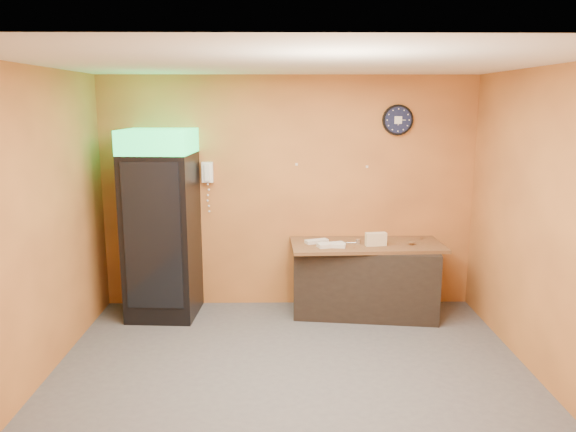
{
  "coord_description": "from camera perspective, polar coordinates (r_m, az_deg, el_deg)",
  "views": [
    {
      "loc": [
        -0.1,
        -4.72,
        2.48
      ],
      "look_at": [
        -0.02,
        0.6,
        1.4
      ],
      "focal_mm": 35.0,
      "sensor_mm": 36.0,
      "label": 1
    }
  ],
  "objects": [
    {
      "name": "floor",
      "position": [
        5.34,
        0.37,
        -16.23
      ],
      "size": [
        4.5,
        4.5,
        0.0
      ],
      "primitive_type": "plane",
      "color": "#47474C",
      "rests_on": "ground"
    },
    {
      "name": "back_wall",
      "position": [
        6.81,
        0.02,
        2.34
      ],
      "size": [
        4.5,
        0.02,
        2.8
      ],
      "primitive_type": "cube",
      "color": "#D2803B",
      "rests_on": "floor"
    },
    {
      "name": "left_wall",
      "position": [
        5.3,
        -24.74,
        -1.37
      ],
      "size": [
        0.02,
        4.0,
        2.8
      ],
      "primitive_type": "cube",
      "color": "#D2803B",
      "rests_on": "floor"
    },
    {
      "name": "right_wall",
      "position": [
        5.39,
        25.08,
        -1.2
      ],
      "size": [
        0.02,
        4.0,
        2.8
      ],
      "primitive_type": "cube",
      "color": "#D2803B",
      "rests_on": "floor"
    },
    {
      "name": "ceiling",
      "position": [
        4.73,
        0.41,
        15.34
      ],
      "size": [
        4.5,
        4.0,
        0.02
      ],
      "primitive_type": "cube",
      "color": "white",
      "rests_on": "back_wall"
    },
    {
      "name": "beverage_cooler",
      "position": [
        6.62,
        -12.74,
        -1.13
      ],
      "size": [
        0.81,
        0.83,
        2.19
      ],
      "rotation": [
        0.0,
        0.0,
        -0.07
      ],
      "color": "black",
      "rests_on": "floor"
    },
    {
      "name": "prep_counter",
      "position": [
        6.76,
        7.9,
        -6.46
      ],
      "size": [
        1.73,
        0.94,
        0.82
      ],
      "primitive_type": "cube",
      "rotation": [
        0.0,
        0.0,
        -0.13
      ],
      "color": "black",
      "rests_on": "floor"
    },
    {
      "name": "wall_clock",
      "position": [
        6.84,
        11.08,
        9.55
      ],
      "size": [
        0.36,
        0.06,
        0.36
      ],
      "color": "black",
      "rests_on": "back_wall"
    },
    {
      "name": "wall_phone",
      "position": [
        6.77,
        -8.18,
        4.42
      ],
      "size": [
        0.13,
        0.11,
        0.24
      ],
      "color": "white",
      "rests_on": "back_wall"
    },
    {
      "name": "butcher_paper",
      "position": [
        6.64,
        8.0,
        -2.92
      ],
      "size": [
        1.79,
        0.83,
        0.04
      ],
      "primitive_type": "cube",
      "rotation": [
        0.0,
        0.0,
        0.04
      ],
      "color": "brown",
      "rests_on": "prep_counter"
    },
    {
      "name": "sub_roll_stack",
      "position": [
        6.52,
        8.93,
        -2.34
      ],
      "size": [
        0.25,
        0.12,
        0.15
      ],
      "rotation": [
        0.0,
        0.0,
        0.16
      ],
      "color": "beige",
      "rests_on": "butcher_paper"
    },
    {
      "name": "wrapped_sandwich_left",
      "position": [
        6.42,
        4.53,
        -2.96
      ],
      "size": [
        0.31,
        0.17,
        0.04
      ],
      "primitive_type": "cube",
      "rotation": [
        0.0,
        0.0,
        -0.18
      ],
      "color": "beige",
      "rests_on": "butcher_paper"
    },
    {
      "name": "wrapped_sandwich_mid",
      "position": [
        6.43,
        4.41,
        -2.94
      ],
      "size": [
        0.34,
        0.21,
        0.04
      ],
      "primitive_type": "cube",
      "rotation": [
        0.0,
        0.0,
        0.3
      ],
      "color": "beige",
      "rests_on": "butcher_paper"
    },
    {
      "name": "wrapped_sandwich_right",
      "position": [
        6.59,
        2.93,
        -2.58
      ],
      "size": [
        0.29,
        0.2,
        0.04
      ],
      "primitive_type": "cube",
      "rotation": [
        0.0,
        0.0,
        0.37
      ],
      "color": "beige",
      "rests_on": "butcher_paper"
    },
    {
      "name": "kitchen_tool",
      "position": [
        6.6,
        7.15,
        -2.56
      ],
      "size": [
        0.06,
        0.06,
        0.06
      ],
      "primitive_type": "cylinder",
      "color": "silver",
      "rests_on": "butcher_paper"
    }
  ]
}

